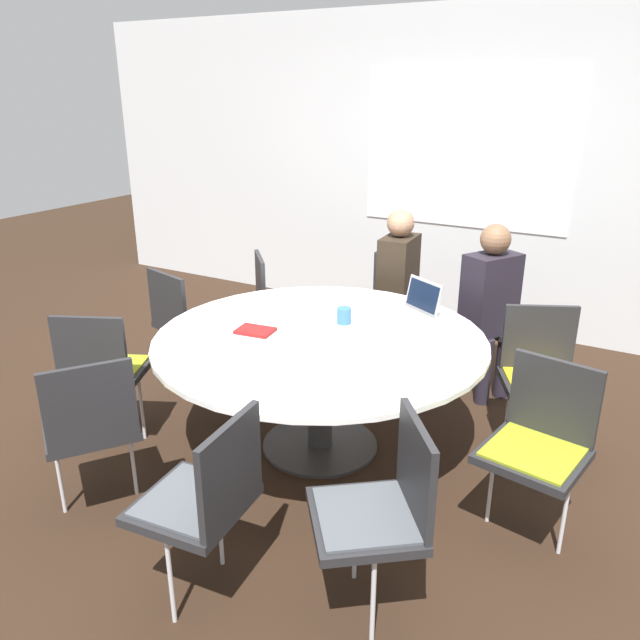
{
  "coord_description": "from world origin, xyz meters",
  "views": [
    {
      "loc": [
        1.63,
        -2.85,
        2.06
      ],
      "look_at": [
        0.0,
        0.0,
        0.82
      ],
      "focal_mm": 35.0,
      "sensor_mm": 36.0,
      "label": 1
    }
  ],
  "objects_px": {
    "chair_4": "(102,365)",
    "laptop": "(415,307)",
    "spiral_notebook": "(255,331)",
    "coffee_cup": "(344,316)",
    "chair_3": "(185,317)",
    "chair_5": "(91,420)",
    "chair_7": "(382,503)",
    "chair_0": "(504,316)",
    "chair_6": "(205,493)",
    "chair_8": "(540,437)",
    "chair_9": "(541,369)",
    "chair_2": "(278,299)",
    "person_1": "(400,277)",
    "person_0": "(491,299)",
    "chair_1": "(399,291)"
  },
  "relations": [
    {
      "from": "chair_4",
      "to": "laptop",
      "type": "relative_size",
      "value": 2.29
    },
    {
      "from": "chair_9",
      "to": "spiral_notebook",
      "type": "height_order",
      "value": "chair_9"
    },
    {
      "from": "chair_4",
      "to": "chair_3",
      "type": "bearing_deg",
      "value": 73.17
    },
    {
      "from": "chair_4",
      "to": "chair_6",
      "type": "height_order",
      "value": "same"
    },
    {
      "from": "laptop",
      "to": "coffee_cup",
      "type": "xyz_separation_m",
      "value": [
        -0.31,
        -0.35,
        -0.0
      ]
    },
    {
      "from": "chair_3",
      "to": "chair_6",
      "type": "relative_size",
      "value": 1.0
    },
    {
      "from": "chair_2",
      "to": "spiral_notebook",
      "type": "bearing_deg",
      "value": -14.15
    },
    {
      "from": "person_0",
      "to": "chair_6",
      "type": "bearing_deg",
      "value": 18.09
    },
    {
      "from": "person_0",
      "to": "spiral_notebook",
      "type": "bearing_deg",
      "value": -9.22
    },
    {
      "from": "coffee_cup",
      "to": "chair_0",
      "type": "bearing_deg",
      "value": 59.36
    },
    {
      "from": "chair_8",
      "to": "coffee_cup",
      "type": "relative_size",
      "value": 8.93
    },
    {
      "from": "person_1",
      "to": "laptop",
      "type": "distance_m",
      "value": 0.84
    },
    {
      "from": "chair_4",
      "to": "coffee_cup",
      "type": "height_order",
      "value": "chair_4"
    },
    {
      "from": "chair_2",
      "to": "chair_7",
      "type": "distance_m",
      "value": 2.56
    },
    {
      "from": "spiral_notebook",
      "to": "coffee_cup",
      "type": "distance_m",
      "value": 0.54
    },
    {
      "from": "chair_7",
      "to": "coffee_cup",
      "type": "height_order",
      "value": "chair_7"
    },
    {
      "from": "chair_1",
      "to": "person_1",
      "type": "xyz_separation_m",
      "value": [
        0.1,
        -0.23,
        0.19
      ]
    },
    {
      "from": "chair_0",
      "to": "laptop",
      "type": "xyz_separation_m",
      "value": [
        -0.37,
        -0.81,
        0.25
      ]
    },
    {
      "from": "chair_0",
      "to": "coffee_cup",
      "type": "relative_size",
      "value": 8.93
    },
    {
      "from": "chair_0",
      "to": "chair_8",
      "type": "relative_size",
      "value": 1.0
    },
    {
      "from": "chair_1",
      "to": "chair_8",
      "type": "height_order",
      "value": "same"
    },
    {
      "from": "chair_2",
      "to": "spiral_notebook",
      "type": "xyz_separation_m",
      "value": [
        0.54,
        -1.04,
        0.2
      ]
    },
    {
      "from": "chair_2",
      "to": "chair_7",
      "type": "bearing_deg",
      "value": 1.16
    },
    {
      "from": "chair_5",
      "to": "chair_8",
      "type": "bearing_deg",
      "value": -29.59
    },
    {
      "from": "chair_6",
      "to": "coffee_cup",
      "type": "distance_m",
      "value": 1.55
    },
    {
      "from": "person_1",
      "to": "coffee_cup",
      "type": "bearing_deg",
      "value": 1.15
    },
    {
      "from": "chair_3",
      "to": "chair_5",
      "type": "bearing_deg",
      "value": -51.97
    },
    {
      "from": "chair_5",
      "to": "coffee_cup",
      "type": "bearing_deg",
      "value": 7.42
    },
    {
      "from": "chair_7",
      "to": "chair_9",
      "type": "distance_m",
      "value": 1.6
    },
    {
      "from": "chair_3",
      "to": "spiral_notebook",
      "type": "height_order",
      "value": "chair_3"
    },
    {
      "from": "chair_6",
      "to": "spiral_notebook",
      "type": "distance_m",
      "value": 1.28
    },
    {
      "from": "chair_7",
      "to": "chair_9",
      "type": "relative_size",
      "value": 1.0
    },
    {
      "from": "coffee_cup",
      "to": "laptop",
      "type": "bearing_deg",
      "value": 47.98
    },
    {
      "from": "person_1",
      "to": "laptop",
      "type": "bearing_deg",
      "value": 25.26
    },
    {
      "from": "chair_3",
      "to": "person_0",
      "type": "relative_size",
      "value": 0.71
    },
    {
      "from": "person_1",
      "to": "coffee_cup",
      "type": "height_order",
      "value": "person_1"
    },
    {
      "from": "chair_3",
      "to": "chair_8",
      "type": "distance_m",
      "value": 2.55
    },
    {
      "from": "chair_9",
      "to": "coffee_cup",
      "type": "xyz_separation_m",
      "value": [
        -1.1,
        -0.36,
        0.24
      ]
    },
    {
      "from": "chair_5",
      "to": "laptop",
      "type": "distance_m",
      "value": 1.98
    },
    {
      "from": "chair_3",
      "to": "chair_6",
      "type": "bearing_deg",
      "value": -31.83
    },
    {
      "from": "laptop",
      "to": "spiral_notebook",
      "type": "xyz_separation_m",
      "value": [
        -0.69,
        -0.73,
        -0.04
      ]
    },
    {
      "from": "chair_4",
      "to": "chair_8",
      "type": "height_order",
      "value": "same"
    },
    {
      "from": "chair_1",
      "to": "spiral_notebook",
      "type": "distance_m",
      "value": 1.72
    },
    {
      "from": "chair_2",
      "to": "person_1",
      "type": "bearing_deg",
      "value": 75.66
    },
    {
      "from": "chair_0",
      "to": "chair_3",
      "type": "height_order",
      "value": "same"
    },
    {
      "from": "chair_1",
      "to": "chair_3",
      "type": "distance_m",
      "value": 1.7
    },
    {
      "from": "chair_9",
      "to": "coffee_cup",
      "type": "relative_size",
      "value": 8.93
    },
    {
      "from": "chair_3",
      "to": "chair_7",
      "type": "xyz_separation_m",
      "value": [
        2.09,
        -1.22,
        0.0
      ]
    },
    {
      "from": "chair_0",
      "to": "chair_4",
      "type": "bearing_deg",
      "value": -13.28
    },
    {
      "from": "chair_8",
      "to": "chair_1",
      "type": "bearing_deg",
      "value": -40.22
    }
  ]
}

